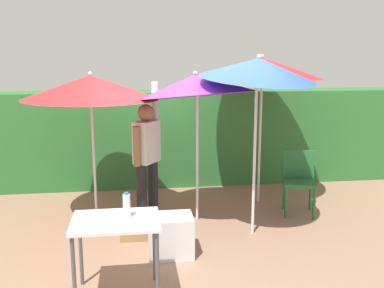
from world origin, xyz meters
name	(u,v)px	position (x,y,z in m)	size (l,w,h in m)	color
ground_plane	(195,233)	(0.00, 0.00, 0.00)	(24.00, 24.00, 0.00)	#937056
hedge_row	(177,137)	(0.00, 2.29, 0.81)	(8.00, 0.70, 1.63)	#2D7033
umbrella_rainbow	(91,87)	(-1.28, 0.63, 1.82)	(1.78, 1.78, 2.02)	silver
umbrella_orange	(196,85)	(0.08, 0.44, 1.85)	(1.61, 1.61, 2.13)	silver
umbrella_yellow	(258,69)	(0.73, -0.11, 2.07)	(1.42, 1.42, 2.30)	silver
umbrella_navy	(262,68)	(1.14, 1.07, 2.04)	(1.78, 1.79, 2.24)	silver
person_vendor	(147,154)	(-0.58, 0.53, 0.93)	(0.39, 0.50, 1.88)	black
chair_plastic	(299,178)	(1.57, 0.55, 0.51)	(0.54, 0.54, 0.89)	#236633
cooler_box	(171,235)	(-0.37, -0.58, 0.23)	(0.50, 0.40, 0.46)	silver
crate_cardboard	(137,225)	(-0.74, -0.04, 0.16)	(0.42, 0.33, 0.31)	#9E7A4C
folding_table	(116,229)	(-0.93, -1.38, 0.67)	(0.80, 0.60, 0.76)	#4C4C51
bottle_water	(127,205)	(-0.83, -1.33, 0.88)	(0.07, 0.07, 0.24)	silver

